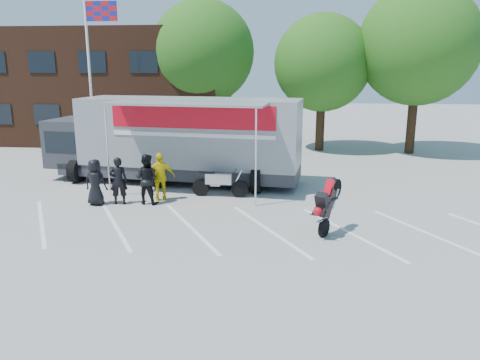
% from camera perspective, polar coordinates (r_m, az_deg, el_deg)
% --- Properties ---
extents(ground, '(100.00, 100.00, 0.00)m').
position_cam_1_polar(ground, '(13.65, -7.76, -7.07)').
color(ground, gray).
rests_on(ground, ground).
extents(parking_bay_lines, '(18.09, 13.33, 0.01)m').
position_cam_1_polar(parking_bay_lines, '(14.56, -6.85, -5.66)').
color(parking_bay_lines, white).
rests_on(parking_bay_lines, ground).
extents(office_building, '(18.00, 8.00, 7.00)m').
position_cam_1_polar(office_building, '(33.11, -17.87, 10.86)').
color(office_building, '#4B2818').
rests_on(office_building, ground).
extents(flagpole, '(1.61, 0.12, 8.00)m').
position_cam_1_polar(flagpole, '(24.25, -17.39, 13.73)').
color(flagpole, white).
rests_on(flagpole, ground).
extents(tree_left, '(6.12, 6.12, 8.64)m').
position_cam_1_polar(tree_left, '(28.85, -4.57, 15.23)').
color(tree_left, '#382314').
rests_on(tree_left, ground).
extents(tree_mid, '(5.44, 5.44, 7.68)m').
position_cam_1_polar(tree_mid, '(27.45, 10.04, 13.85)').
color(tree_mid, '#382314').
rests_on(tree_mid, ground).
extents(tree_right, '(6.46, 6.46, 9.12)m').
position_cam_1_polar(tree_right, '(27.78, 20.91, 15.10)').
color(tree_right, '#382314').
rests_on(tree_right, ground).
extents(transporter_truck, '(11.63, 6.62, 3.52)m').
position_cam_1_polar(transporter_truck, '(20.14, -7.31, -0.19)').
color(transporter_truck, gray).
rests_on(transporter_truck, ground).
extents(parked_motorcycle, '(2.22, 0.82, 1.15)m').
position_cam_1_polar(parked_motorcycle, '(17.74, -2.41, -2.02)').
color(parked_motorcycle, '#ACACB1').
rests_on(parked_motorcycle, ground).
extents(stunt_bike_rider, '(1.35, 1.67, 1.78)m').
position_cam_1_polar(stunt_bike_rider, '(14.41, 11.11, -6.07)').
color(stunt_bike_rider, black).
rests_on(stunt_bike_rider, ground).
extents(spectator_leather_a, '(0.86, 0.61, 1.65)m').
position_cam_1_polar(spectator_leather_a, '(17.25, -17.22, -0.26)').
color(spectator_leather_a, black).
rests_on(spectator_leather_a, ground).
extents(spectator_leather_b, '(0.70, 0.55, 1.71)m').
position_cam_1_polar(spectator_leather_b, '(17.12, -14.61, -0.09)').
color(spectator_leather_b, black).
rests_on(spectator_leather_b, ground).
extents(spectator_leather_c, '(0.98, 0.82, 1.80)m').
position_cam_1_polar(spectator_leather_c, '(16.94, -11.33, 0.11)').
color(spectator_leather_c, black).
rests_on(spectator_leather_c, ground).
extents(spectator_hivis, '(1.12, 0.71, 1.77)m').
position_cam_1_polar(spectator_hivis, '(17.27, -9.66, 0.40)').
color(spectator_hivis, yellow).
rests_on(spectator_hivis, ground).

